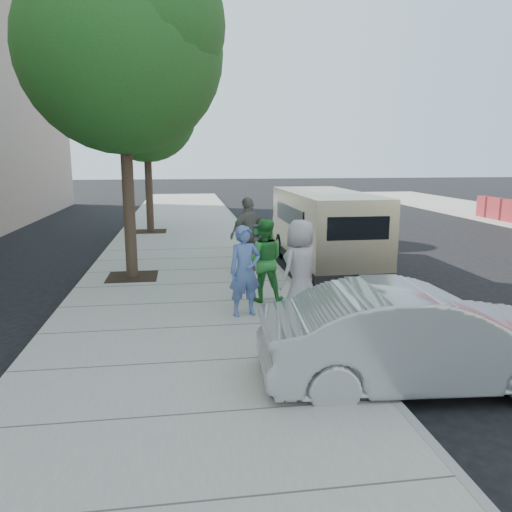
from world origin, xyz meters
The scene contains 12 objects.
ground centered at (0.00, 0.00, 0.00)m, with size 120.00×120.00×0.00m, color black.
sidewalk centered at (-1.00, 0.00, 0.07)m, with size 5.00×60.00×0.15m, color gray.
curb_face centered at (1.44, 0.00, 0.07)m, with size 0.12×60.00×0.16m, color gray.
tree_near centered at (-2.25, 2.40, 5.55)m, with size 4.62×4.60×7.53m.
tree_far centered at (-2.25, 10.00, 4.88)m, with size 3.92×3.80×6.49m.
parking_meter centered at (0.50, 0.01, 1.26)m, with size 0.32×0.11×1.54m.
van centered at (2.80, 3.38, 1.11)m, with size 1.94×5.69×2.10m.
sedan centered at (2.00, -3.94, 0.69)m, with size 1.46×4.20×1.38m, color #A0A3A7.
person_officer centered at (0.06, -0.97, 0.99)m, with size 0.61×0.40×1.67m, color #4E6AA7.
person_green_shirt centered at (0.55, -0.10, 0.99)m, with size 0.82×0.64×1.68m, color #2E8E38.
person_gray_shirt centered at (1.04, -1.22, 1.05)m, with size 0.88×0.57×1.79m, color #99999B.
person_striped_polo centered at (0.61, 2.63, 1.10)m, with size 1.11×0.46×1.89m, color slate.
Camera 1 is at (-1.04, -9.79, 3.04)m, focal length 35.00 mm.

